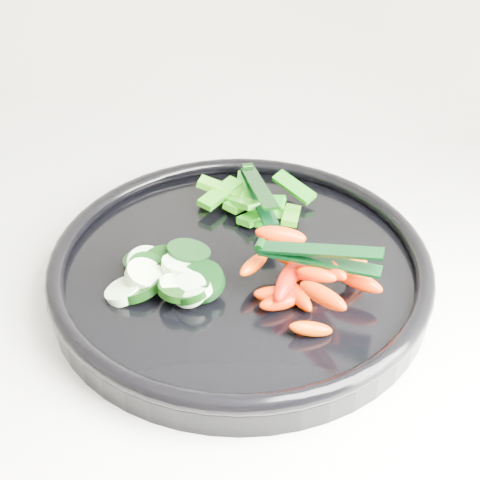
# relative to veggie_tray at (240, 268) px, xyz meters

# --- Properties ---
(veggie_tray) EXTENTS (0.50, 0.50, 0.04)m
(veggie_tray) POSITION_rel_veggie_tray_xyz_m (0.00, 0.00, 0.00)
(veggie_tray) COLOR black
(veggie_tray) RESTS_ON counter
(cucumber_pile) EXTENTS (0.12, 0.11, 0.04)m
(cucumber_pile) POSITION_rel_veggie_tray_xyz_m (-0.07, -0.04, 0.01)
(cucumber_pile) COLOR black
(cucumber_pile) RESTS_ON veggie_tray
(carrot_pile) EXTENTS (0.14, 0.13, 0.05)m
(carrot_pile) POSITION_rel_veggie_tray_xyz_m (0.07, -0.03, 0.03)
(carrot_pile) COLOR #EE2800
(carrot_pile) RESTS_ON veggie_tray
(pepper_pile) EXTENTS (0.13, 0.11, 0.04)m
(pepper_pile) POSITION_rel_veggie_tray_xyz_m (-0.01, 0.10, 0.01)
(pepper_pile) COLOR #236A0A
(pepper_pile) RESTS_ON veggie_tray
(tong_carrot) EXTENTS (0.11, 0.02, 0.02)m
(tong_carrot) POSITION_rel_veggie_tray_xyz_m (0.08, -0.03, 0.05)
(tong_carrot) COLOR black
(tong_carrot) RESTS_ON carrot_pile
(tong_pepper) EXTENTS (0.06, 0.11, 0.02)m
(tong_pepper) POSITION_rel_veggie_tray_xyz_m (-0.00, 0.10, 0.03)
(tong_pepper) COLOR black
(tong_pepper) RESTS_ON pepper_pile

